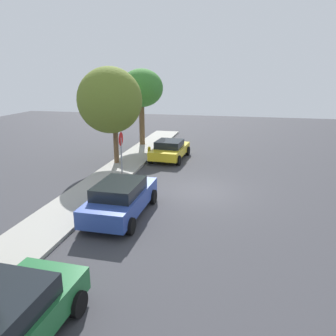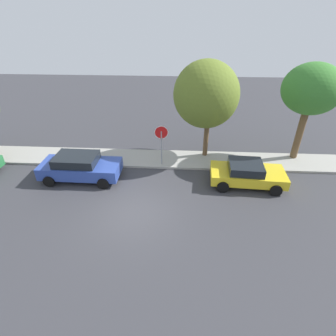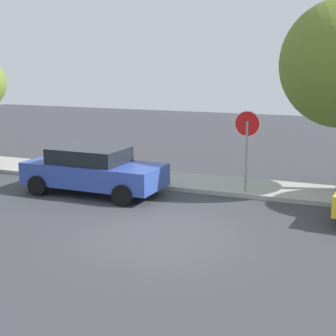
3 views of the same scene
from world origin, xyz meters
name	(u,v)px [view 3 (image 3 of 3)]	position (x,y,z in m)	size (l,w,h in m)	color
ground_plane	(160,234)	(0.00, 0.00, 0.00)	(60.00, 60.00, 0.00)	#38383D
sidewalk_curb	(222,185)	(0.00, 5.22, 0.07)	(32.00, 2.26, 0.14)	#9E9B93
stop_sign	(247,137)	(0.98, 4.46, 1.86)	(0.81, 0.08, 2.69)	gray
parked_car_blue	(93,170)	(-3.58, 2.83, 0.77)	(4.50, 2.13, 1.48)	#2D479E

